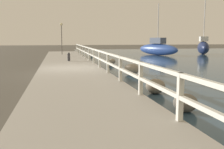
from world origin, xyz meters
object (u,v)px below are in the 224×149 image
dock_lamp (61,31)px  sailboat_navy (203,47)px  sailboat_blue (158,48)px  mooring_bollard (69,57)px

dock_lamp → sailboat_navy: (16.30, 2.36, -1.64)m
sailboat_blue → dock_lamp: bearing=168.7°
dock_lamp → sailboat_blue: sailboat_blue is taller
sailboat_navy → sailboat_blue: size_ratio=1.32×
sailboat_navy → sailboat_blue: sailboat_navy is taller
dock_lamp → sailboat_navy: size_ratio=0.38×
mooring_bollard → sailboat_navy: size_ratio=0.07×
sailboat_blue → sailboat_navy: bearing=-15.1°
dock_lamp → sailboat_blue: size_ratio=0.50×
dock_lamp → sailboat_blue: bearing=9.6°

